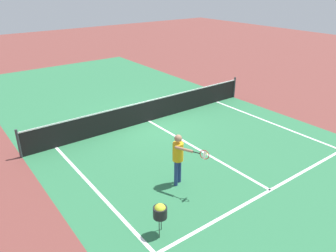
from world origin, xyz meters
The scene contains 10 objects.
ground_plane centered at (0.00, 0.00, 0.00)m, with size 60.00×60.00×0.00m, color brown.
court_surface_inbounds centered at (0.00, 0.00, 0.00)m, with size 10.62×24.40×0.00m, color #2D7247.
line_sideline_left centered at (-4.11, -5.95, 0.00)m, with size 0.10×11.89×0.01m, color white.
line_sideline_right centered at (4.11, -5.95, 0.00)m, with size 0.10×11.89×0.01m, color white.
line_service_near centered at (0.00, -6.40, 0.00)m, with size 8.22×0.10×0.01m, color white.
line_center_service centered at (0.00, -3.20, 0.00)m, with size 0.10×6.40×0.01m, color white.
net centered at (0.00, 0.00, 0.49)m, with size 10.75×0.09×1.07m.
player_near centered at (-1.95, -4.51, 1.01)m, with size 0.52×1.18×1.63m.
ball_hopper centered at (-3.63, -5.92, 0.68)m, with size 0.34×0.34×0.87m.
tennis_ball_mid_court centered at (-0.03, -3.68, 0.03)m, with size 0.07×0.07×0.07m, color #CCE033.
Camera 1 is at (-7.21, -11.02, 5.68)m, focal length 35.10 mm.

